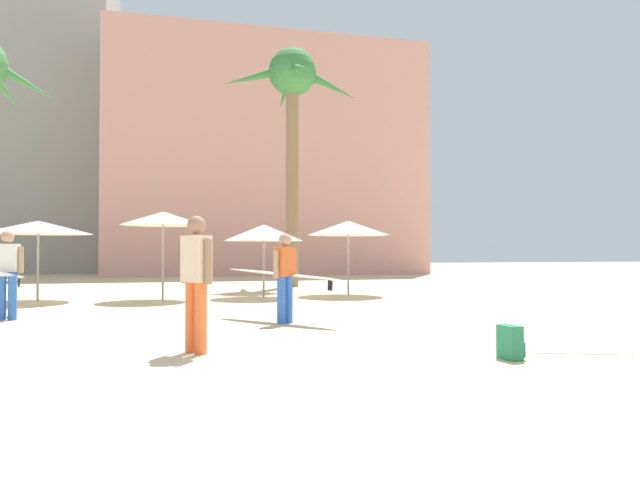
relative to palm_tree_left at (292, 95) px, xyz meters
name	(u,v)px	position (x,y,z in m)	size (l,w,h in m)	color
ground	(349,389)	(-2.81, -16.28, -7.34)	(120.00, 120.00, 0.00)	beige
hotel_pink	(264,163)	(1.22, 14.95, -0.34)	(18.68, 9.42, 13.99)	#DB9989
hotel_tower_gray	(7,46)	(-15.15, 20.78, 7.75)	(13.47, 9.80, 30.17)	gray
palm_tree_left	(292,95)	(0.00, 0.00, 0.00)	(5.30, 5.32, 9.15)	#896B4C
cafe_umbrella_0	(38,227)	(-7.93, -4.75, -5.35)	(2.77, 2.77, 2.16)	gray
cafe_umbrella_1	(348,228)	(0.80, -4.66, -5.28)	(2.52, 2.52, 2.28)	gray
cafe_umbrella_2	(163,219)	(-4.69, -5.07, -5.09)	(2.29, 2.29, 2.44)	gray
cafe_umbrella_3	(264,233)	(-1.85, -4.87, -5.45)	(2.31, 2.31, 2.13)	gray
beach_towel	(560,348)	(0.69, -14.75, -7.33)	(1.62, 0.89, 0.01)	white
backpack	(511,343)	(-0.42, -15.30, -7.14)	(0.26, 0.32, 0.42)	#26754D
person_mid_center	(284,274)	(-2.42, -10.94, -6.43)	(2.04, 2.57, 1.67)	blue
person_near_left	(6,272)	(-7.55, -9.35, -6.40)	(0.61, 2.73, 1.74)	blue
person_near_right	(196,277)	(-4.15, -13.89, -6.35)	(0.42, 0.55, 1.80)	orange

